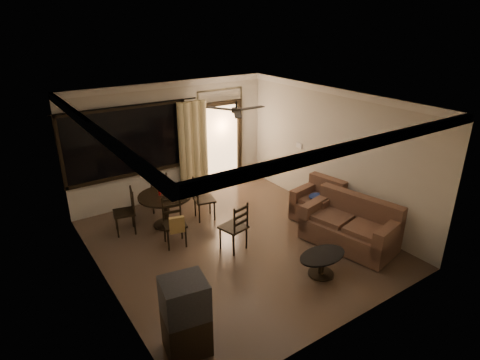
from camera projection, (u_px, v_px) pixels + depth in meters
ground at (237, 243)px, 7.91m from camera, size 5.50×5.50×0.00m
room_shell at (214, 129)px, 8.87m from camera, size 5.50×6.70×5.50m
dining_table at (165, 201)px, 8.39m from camera, size 1.12×1.12×0.92m
dining_chair_west at (126, 220)px, 8.21m from camera, size 0.50×0.50×0.95m
dining_chair_east at (204, 207)px, 8.77m from camera, size 0.50×0.50×0.95m
dining_chair_south at (175, 231)px, 7.74m from camera, size 0.50×0.55×0.95m
dining_chair_north at (159, 198)px, 9.17m from camera, size 0.50×0.50×0.95m
tv_cabinet at (186, 316)px, 5.20m from camera, size 0.66×0.61×1.10m
sofa at (351, 227)px, 7.75m from camera, size 1.26×1.88×0.92m
armchair at (319, 204)px, 8.73m from camera, size 1.01×1.01×0.88m
coffee_table at (322, 261)px, 6.86m from camera, size 0.91×0.54×0.40m
side_chair at (234, 235)px, 7.61m from camera, size 0.53×0.53×0.99m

